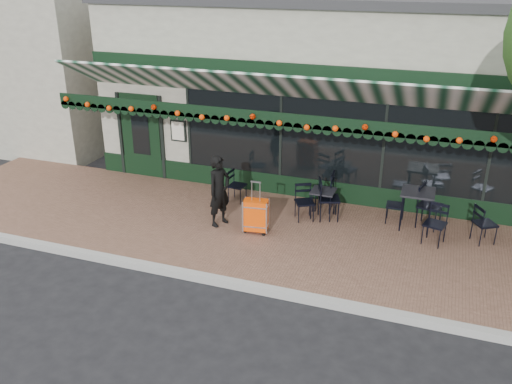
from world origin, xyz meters
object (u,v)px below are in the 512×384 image
(woman, at_px, (219,191))
(chair_a_left, at_px, (395,206))
(chair_a_front, at_px, (435,225))
(chair_solo, at_px, (237,186))
(suitcase, at_px, (256,216))
(cafe_table_a, at_px, (418,195))
(chair_b_right, at_px, (329,199))
(chair_a_extra, at_px, (485,224))
(chair_b_left, at_px, (323,191))
(cafe_table_b, at_px, (323,193))
(chair_b_front, at_px, (305,203))
(chair_a_right, at_px, (430,206))

(woman, bearing_deg, chair_a_left, -45.95)
(chair_a_front, relative_size, chair_solo, 1.09)
(suitcase, relative_size, cafe_table_a, 1.36)
(cafe_table_a, height_order, chair_b_right, chair_b_right)
(chair_a_extra, height_order, chair_b_left, chair_b_left)
(chair_b_left, relative_size, chair_solo, 1.23)
(chair_a_left, height_order, chair_solo, chair_a_left)
(cafe_table_b, bearing_deg, chair_a_front, -11.11)
(chair_a_front, bearing_deg, chair_a_left, 154.69)
(chair_b_front, distance_m, chair_solo, 1.82)
(chair_a_front, bearing_deg, chair_a_right, 116.13)
(chair_b_front, bearing_deg, suitcase, -158.91)
(woman, xyz_separation_m, chair_a_right, (4.28, 1.38, -0.30))
(chair_solo, bearing_deg, chair_b_right, -90.79)
(chair_b_right, bearing_deg, cafe_table_a, -103.03)
(suitcase, height_order, chair_a_right, suitcase)
(woman, height_order, cafe_table_a, woman)
(chair_a_left, bearing_deg, chair_solo, -90.46)
(chair_a_left, xyz_separation_m, chair_a_right, (0.72, 0.01, 0.09))
(chair_a_front, bearing_deg, chair_solo, -172.73)
(suitcase, bearing_deg, chair_a_extra, 5.92)
(cafe_table_b, bearing_deg, chair_a_extra, -1.29)
(chair_a_right, bearing_deg, chair_b_left, 101.95)
(cafe_table_b, relative_size, chair_b_right, 0.67)
(chair_a_right, xyz_separation_m, chair_b_front, (-2.61, -0.54, -0.08))
(suitcase, xyz_separation_m, chair_solo, (-0.97, 1.39, -0.00))
(woman, distance_m, chair_a_left, 3.84)
(chair_a_front, height_order, chair_b_left, chair_b_left)
(chair_a_extra, bearing_deg, suitcase, 73.40)
(woman, distance_m, chair_solo, 1.35)
(chair_a_extra, bearing_deg, woman, 70.07)
(chair_b_front, bearing_deg, chair_a_right, -17.10)
(chair_b_front, bearing_deg, chair_a_front, -33.06)
(cafe_table_a, distance_m, chair_b_front, 2.41)
(chair_a_right, height_order, chair_b_front, chair_a_right)
(cafe_table_a, height_order, chair_solo, cafe_table_a)
(cafe_table_b, relative_size, chair_a_front, 0.76)
(chair_a_front, distance_m, chair_a_extra, 1.03)
(chair_b_right, bearing_deg, chair_a_extra, -109.67)
(suitcase, bearing_deg, chair_a_right, 15.33)
(chair_a_right, distance_m, chair_b_front, 2.67)
(cafe_table_a, bearing_deg, chair_a_left, 165.23)
(woman, distance_m, chair_b_right, 2.42)
(suitcase, bearing_deg, chair_b_right, 33.73)
(woman, relative_size, cafe_table_a, 1.86)
(chair_a_left, distance_m, chair_b_right, 1.44)
(cafe_table_b, bearing_deg, chair_b_front, -142.46)
(suitcase, distance_m, chair_a_front, 3.63)
(chair_solo, bearing_deg, chair_a_extra, -87.65)
(chair_a_front, relative_size, chair_b_right, 0.89)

